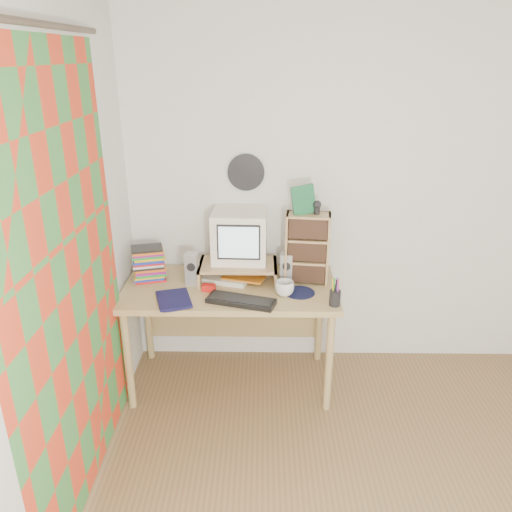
{
  "coord_description": "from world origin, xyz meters",
  "views": [
    {
      "loc": [
        -0.82,
        -1.59,
        2.17
      ],
      "look_at": [
        -0.86,
        1.33,
        0.98
      ],
      "focal_mm": 35.0,
      "sensor_mm": 36.0,
      "label": 1
    }
  ],
  "objects_px": {
    "crt_monitor": "(240,237)",
    "cd_rack": "(307,249)",
    "desk": "(231,300)",
    "keyboard": "(241,301)",
    "mug": "(285,288)",
    "diary": "(158,300)",
    "dvd_stack": "(149,260)"
  },
  "relations": [
    {
      "from": "crt_monitor",
      "to": "cd_rack",
      "type": "xyz_separation_m",
      "value": [
        0.45,
        -0.07,
        -0.05
      ]
    },
    {
      "from": "cd_rack",
      "to": "desk",
      "type": "bearing_deg",
      "value": -171.58
    },
    {
      "from": "crt_monitor",
      "to": "keyboard",
      "type": "height_order",
      "value": "crt_monitor"
    },
    {
      "from": "mug",
      "to": "diary",
      "type": "relative_size",
      "value": 0.5
    },
    {
      "from": "dvd_stack",
      "to": "cd_rack",
      "type": "height_order",
      "value": "cd_rack"
    },
    {
      "from": "crt_monitor",
      "to": "diary",
      "type": "relative_size",
      "value": 1.48
    },
    {
      "from": "dvd_stack",
      "to": "mug",
      "type": "height_order",
      "value": "dvd_stack"
    },
    {
      "from": "desk",
      "to": "cd_rack",
      "type": "distance_m",
      "value": 0.63
    },
    {
      "from": "crt_monitor",
      "to": "cd_rack",
      "type": "height_order",
      "value": "cd_rack"
    },
    {
      "from": "dvd_stack",
      "to": "cd_rack",
      "type": "xyz_separation_m",
      "value": [
        1.05,
        -0.01,
        0.09
      ]
    },
    {
      "from": "cd_rack",
      "to": "diary",
      "type": "height_order",
      "value": "cd_rack"
    },
    {
      "from": "crt_monitor",
      "to": "cd_rack",
      "type": "bearing_deg",
      "value": -6.85
    },
    {
      "from": "dvd_stack",
      "to": "mug",
      "type": "relative_size",
      "value": 2.35
    },
    {
      "from": "mug",
      "to": "cd_rack",
      "type": "bearing_deg",
      "value": 53.83
    },
    {
      "from": "crt_monitor",
      "to": "cd_rack",
      "type": "distance_m",
      "value": 0.46
    },
    {
      "from": "crt_monitor",
      "to": "diary",
      "type": "distance_m",
      "value": 0.69
    },
    {
      "from": "crt_monitor",
      "to": "dvd_stack",
      "type": "height_order",
      "value": "crt_monitor"
    },
    {
      "from": "dvd_stack",
      "to": "mug",
      "type": "xyz_separation_m",
      "value": [
        0.9,
        -0.22,
        -0.09
      ]
    },
    {
      "from": "crt_monitor",
      "to": "mug",
      "type": "relative_size",
      "value": 2.94
    },
    {
      "from": "dvd_stack",
      "to": "diary",
      "type": "height_order",
      "value": "dvd_stack"
    },
    {
      "from": "keyboard",
      "to": "dvd_stack",
      "type": "distance_m",
      "value": 0.73
    },
    {
      "from": "desk",
      "to": "diary",
      "type": "relative_size",
      "value": 5.8
    },
    {
      "from": "crt_monitor",
      "to": "dvd_stack",
      "type": "xyz_separation_m",
      "value": [
        -0.61,
        -0.06,
        -0.15
      ]
    },
    {
      "from": "dvd_stack",
      "to": "diary",
      "type": "relative_size",
      "value": 1.18
    },
    {
      "from": "crt_monitor",
      "to": "desk",
      "type": "bearing_deg",
      "value": -122.75
    },
    {
      "from": "keyboard",
      "to": "dvd_stack",
      "type": "bearing_deg",
      "value": 168.75
    },
    {
      "from": "mug",
      "to": "diary",
      "type": "xyz_separation_m",
      "value": [
        -0.78,
        -0.12,
        -0.02
      ]
    },
    {
      "from": "desk",
      "to": "crt_monitor",
      "type": "distance_m",
      "value": 0.44
    },
    {
      "from": "keyboard",
      "to": "diary",
      "type": "relative_size",
      "value": 1.75
    },
    {
      "from": "dvd_stack",
      "to": "mug",
      "type": "distance_m",
      "value": 0.93
    },
    {
      "from": "desk",
      "to": "crt_monitor",
      "type": "xyz_separation_m",
      "value": [
        0.06,
        0.09,
        0.42
      ]
    },
    {
      "from": "crt_monitor",
      "to": "mug",
      "type": "bearing_deg",
      "value": -41.61
    }
  ]
}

